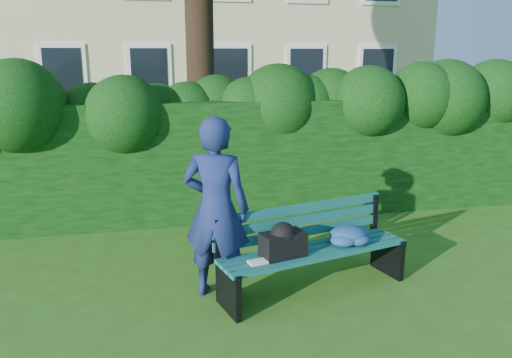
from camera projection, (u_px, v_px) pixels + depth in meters
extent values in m
plane|color=#365B19|center=(267.00, 269.00, 5.87)|extent=(80.00, 80.00, 0.00)
cube|color=white|center=(63.00, 72.00, 14.14)|extent=(1.30, 0.08, 1.60)
cube|color=black|center=(63.00, 72.00, 14.10)|extent=(1.05, 0.04, 1.35)
cube|color=white|center=(149.00, 72.00, 14.63)|extent=(1.30, 0.08, 1.60)
cube|color=black|center=(149.00, 72.00, 14.59)|extent=(1.05, 0.04, 1.35)
cube|color=white|center=(230.00, 71.00, 15.12)|extent=(1.30, 0.08, 1.60)
cube|color=black|center=(230.00, 71.00, 15.08)|extent=(1.05, 0.04, 1.35)
cube|color=white|center=(306.00, 71.00, 15.60)|extent=(1.30, 0.08, 1.60)
cube|color=black|center=(306.00, 71.00, 15.56)|extent=(1.05, 0.04, 1.35)
cube|color=white|center=(377.00, 70.00, 16.09)|extent=(1.30, 0.08, 1.60)
cube|color=black|center=(377.00, 70.00, 16.05)|extent=(1.05, 0.04, 1.35)
cube|color=black|center=(235.00, 158.00, 7.75)|extent=(10.00, 1.00, 1.80)
cylinder|color=black|center=(200.00, 38.00, 7.76)|extent=(0.44, 0.44, 5.42)
cube|color=#0F4C3D|center=(325.00, 257.00, 5.07)|extent=(2.05, 0.63, 0.04)
cube|color=#0F4C3D|center=(318.00, 253.00, 5.18)|extent=(2.05, 0.63, 0.04)
cube|color=#0F4C3D|center=(312.00, 249.00, 5.28)|extent=(2.05, 0.63, 0.04)
cube|color=#0F4C3D|center=(306.00, 245.00, 5.39)|extent=(2.05, 0.63, 0.04)
cube|color=#0F4C3D|center=(302.00, 232.00, 5.42)|extent=(2.03, 0.56, 0.10)
cube|color=#0F4C3D|center=(302.00, 220.00, 5.40)|extent=(2.03, 0.56, 0.10)
cube|color=#0F4C3D|center=(302.00, 208.00, 5.38)|extent=(2.03, 0.56, 0.10)
cube|color=black|center=(228.00, 291.00, 4.85)|extent=(0.18, 0.50, 0.44)
cube|color=black|center=(217.00, 240.00, 4.97)|extent=(0.07, 0.07, 0.45)
cube|color=black|center=(230.00, 272.00, 4.75)|extent=(0.16, 0.42, 0.05)
cube|color=black|center=(387.00, 255.00, 5.72)|extent=(0.18, 0.50, 0.44)
cube|color=black|center=(374.00, 213.00, 5.84)|extent=(0.07, 0.07, 0.45)
cube|color=black|center=(391.00, 238.00, 5.62)|extent=(0.16, 0.42, 0.05)
cube|color=white|center=(258.00, 262.00, 4.87)|extent=(0.21, 0.17, 0.02)
cube|color=black|center=(283.00, 244.00, 5.03)|extent=(0.49, 0.35, 0.25)
imported|color=navy|center=(216.00, 209.00, 5.03)|extent=(0.81, 0.69, 1.88)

